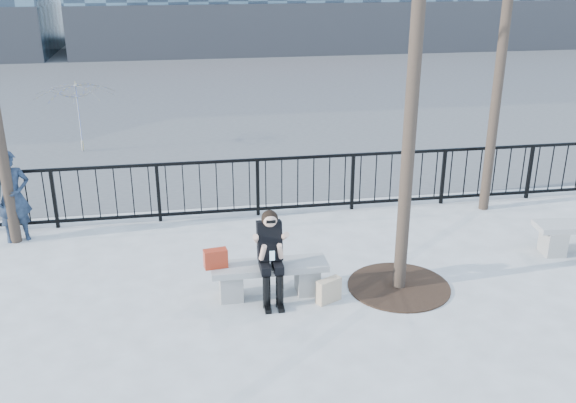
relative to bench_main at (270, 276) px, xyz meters
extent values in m
plane|color=gray|center=(0.00, 0.00, -0.30)|extent=(120.00, 120.00, 0.00)
cube|color=#474747|center=(0.00, 15.00, -0.30)|extent=(60.00, 23.00, 0.01)
cube|color=black|center=(0.00, 3.00, 0.78)|extent=(14.00, 0.05, 0.05)
cube|color=black|center=(0.00, 3.00, -0.18)|extent=(14.00, 0.05, 0.05)
cube|color=#2D2D30|center=(3.00, 21.96, 0.90)|extent=(18.00, 0.08, 2.40)
cylinder|color=black|center=(1.90, -0.10, 3.45)|extent=(0.18, 0.18, 7.50)
cylinder|color=black|center=(4.50, 2.60, 3.20)|extent=(0.18, 0.18, 7.00)
cylinder|color=black|center=(1.90, -0.10, -0.29)|extent=(1.50, 1.50, 0.02)
cube|color=slate|center=(-0.55, 0.00, -0.10)|extent=(0.32, 0.38, 0.40)
cube|color=slate|center=(0.55, 0.00, -0.10)|extent=(0.32, 0.38, 0.40)
cube|color=gray|center=(0.00, 0.00, 0.14)|extent=(1.65, 0.46, 0.09)
cube|color=slate|center=(4.73, 0.58, -0.10)|extent=(0.33, 0.39, 0.41)
cube|color=#A62A14|center=(-0.75, 0.02, 0.32)|extent=(0.34, 0.20, 0.27)
cube|color=beige|center=(0.79, -0.33, -0.13)|extent=(0.39, 0.28, 0.35)
imported|color=black|center=(-3.96, 2.57, 0.49)|extent=(0.67, 0.54, 1.58)
imported|color=yellow|center=(-3.58, 7.71, 0.57)|extent=(2.54, 2.56, 1.74)
camera|label=1|loc=(-1.07, -8.03, 4.29)|focal=40.00mm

